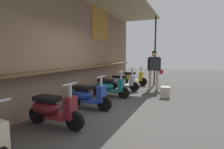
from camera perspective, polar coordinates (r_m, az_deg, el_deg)
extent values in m
plane|color=#474442|center=(4.64, 3.31, -12.76)|extent=(31.74, 31.74, 0.00)
cube|color=#7F6651|center=(5.44, -17.22, 9.57)|extent=(11.34, 0.25, 3.70)
cube|color=brown|center=(5.25, -14.45, 1.78)|extent=(10.20, 0.36, 0.05)
cube|color=olive|center=(7.46, -3.88, 16.50)|extent=(1.38, 0.02, 1.35)
cylinder|color=#332D28|center=(9.00, 14.06, 7.53)|extent=(0.08, 0.08, 3.45)
ellipsoid|color=maroon|center=(4.06, -21.11, -10.08)|extent=(0.40, 0.71, 0.30)
cube|color=black|center=(3.98, -20.70, -7.43)|extent=(0.31, 0.56, 0.10)
cube|color=maroon|center=(3.88, -17.17, -13.02)|extent=(0.39, 0.51, 0.04)
cube|color=maroon|center=(3.64, -13.58, -10.60)|extent=(0.28, 0.17, 0.44)
cylinder|color=#B7B7BC|center=(3.60, -13.64, -8.62)|extent=(0.07, 0.07, 0.70)
cylinder|color=#B7B7BC|center=(3.53, -13.79, -3.12)|extent=(0.46, 0.05, 0.04)
cylinder|color=black|center=(3.67, -12.16, -14.87)|extent=(0.11, 0.40, 0.40)
cylinder|color=black|center=(4.29, -23.48, -12.09)|extent=(0.11, 0.40, 0.40)
ellipsoid|color=#233D9E|center=(5.07, -10.17, -6.47)|extent=(0.38, 0.70, 0.30)
cube|color=black|center=(5.00, -9.74, -4.30)|extent=(0.30, 0.55, 0.10)
cube|color=#233D9E|center=(4.92, -6.72, -8.61)|extent=(0.38, 0.50, 0.04)
cube|color=#233D9E|center=(4.73, -3.61, -6.46)|extent=(0.28, 0.16, 0.44)
cylinder|color=#B7B7BC|center=(4.70, -3.62, -4.91)|extent=(0.07, 0.07, 0.70)
cylinder|color=#B7B7BC|center=(4.64, -3.65, -0.68)|extent=(0.46, 0.04, 0.04)
cylinder|color=black|center=(4.75, -2.50, -9.75)|extent=(0.10, 0.40, 0.40)
cylinder|color=black|center=(5.26, -12.41, -8.30)|extent=(0.10, 0.40, 0.40)
ellipsoid|color=#197075|center=(6.34, -2.53, -3.78)|extent=(0.40, 0.71, 0.30)
cube|color=black|center=(6.29, -2.13, -2.02)|extent=(0.32, 0.56, 0.10)
cube|color=#197075|center=(6.23, 0.41, -5.36)|extent=(0.39, 0.51, 0.04)
cube|color=#197075|center=(6.09, 3.03, -3.54)|extent=(0.28, 0.17, 0.44)
cylinder|color=#B7B7BC|center=(6.06, 3.04, -2.33)|extent=(0.07, 0.07, 0.70)
cylinder|color=#B7B7BC|center=(6.02, 3.06, 0.96)|extent=(0.46, 0.05, 0.04)
cylinder|color=black|center=(6.11, 3.91, -6.10)|extent=(0.11, 0.40, 0.40)
cylinder|color=black|center=(6.48, -4.54, -5.36)|extent=(0.11, 0.40, 0.40)
ellipsoid|color=#B2B5BA|center=(7.56, 2.07, -2.11)|extent=(0.43, 0.73, 0.30)
cube|color=black|center=(7.51, 2.42, -0.63)|extent=(0.34, 0.57, 0.10)
cube|color=#B2B5BA|center=(7.44, 4.49, -3.44)|extent=(0.42, 0.53, 0.04)
cube|color=#B2B5BA|center=(7.29, 6.66, -1.91)|extent=(0.29, 0.18, 0.44)
cylinder|color=#B7B7BC|center=(7.27, 6.67, -0.90)|extent=(0.07, 0.07, 0.70)
cylinder|color=#B7B7BC|center=(7.24, 6.71, 1.85)|extent=(0.46, 0.07, 0.04)
cylinder|color=black|center=(7.30, 7.36, -4.06)|extent=(0.13, 0.41, 0.40)
cylinder|color=black|center=(7.71, 0.40, -3.45)|extent=(0.13, 0.41, 0.40)
ellipsoid|color=gold|center=(8.94, 5.62, -0.81)|extent=(0.41, 0.71, 0.30)
cube|color=black|center=(8.90, 5.94, 0.45)|extent=(0.32, 0.56, 0.10)
cube|color=gold|center=(8.85, 7.73, -1.90)|extent=(0.40, 0.51, 0.04)
cube|color=gold|center=(8.73, 9.62, -0.58)|extent=(0.29, 0.17, 0.44)
cylinder|color=#B7B7BC|center=(8.71, 9.64, 0.27)|extent=(0.07, 0.07, 0.70)
cylinder|color=#B7B7BC|center=(8.68, 9.68, 2.56)|extent=(0.46, 0.05, 0.04)
cylinder|color=black|center=(8.74, 10.22, -2.38)|extent=(0.12, 0.40, 0.40)
cylinder|color=black|center=(9.06, 4.13, -1.98)|extent=(0.12, 0.40, 0.40)
cylinder|color=#ADA393|center=(7.87, 12.50, -1.74)|extent=(0.12, 0.12, 0.85)
cylinder|color=#ADA393|center=(7.92, 14.78, -1.75)|extent=(0.12, 0.12, 0.85)
cube|color=#232328|center=(7.83, 13.79, 3.53)|extent=(0.34, 0.47, 0.60)
sphere|color=tan|center=(7.82, 13.87, 6.66)|extent=(0.23, 0.23, 0.23)
sphere|color=black|center=(7.82, 13.88, 6.95)|extent=(0.21, 0.21, 0.21)
cylinder|color=#232328|center=(7.78, 11.96, 3.39)|extent=(0.08, 0.08, 0.57)
cylinder|color=#232328|center=(7.88, 15.58, 3.33)|extent=(0.08, 0.08, 0.57)
cube|color=maroon|center=(7.94, 15.97, 0.93)|extent=(0.28, 0.19, 0.20)
cube|color=#B2A899|center=(6.64, 17.27, -5.48)|extent=(0.41, 0.33, 0.37)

